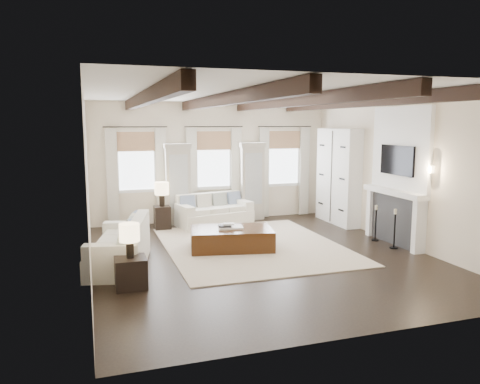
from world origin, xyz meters
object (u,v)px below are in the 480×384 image
object	(u,v)px
sofa_back	(214,213)
sofa_left	(123,247)
side_table_back	(162,218)
ottoman	(231,239)
side_table_front	(131,273)

from	to	relation	value
sofa_back	sofa_left	world-z (taller)	sofa_left
sofa_back	side_table_back	distance (m)	1.36
sofa_left	ottoman	world-z (taller)	sofa_left
sofa_back	side_table_front	bearing A→B (deg)	-120.76
sofa_left	sofa_back	bearing A→B (deg)	49.49
sofa_left	side_table_back	distance (m)	3.07
ottoman	side_table_back	world-z (taller)	side_table_back
sofa_back	side_table_front	xyz separation A→B (m)	(-2.48, -4.17, -0.08)
sofa_back	side_table_back	world-z (taller)	sofa_back
ottoman	side_table_front	bearing A→B (deg)	-131.08
sofa_left	side_table_back	world-z (taller)	sofa_left
sofa_left	ottoman	bearing A→B (deg)	12.70
sofa_left	ottoman	xyz separation A→B (m)	(2.26, 0.51, -0.14)
ottoman	side_table_front	xyz separation A→B (m)	(-2.23, -1.73, 0.03)
sofa_back	side_table_back	size ratio (longest dim) A/B	3.49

